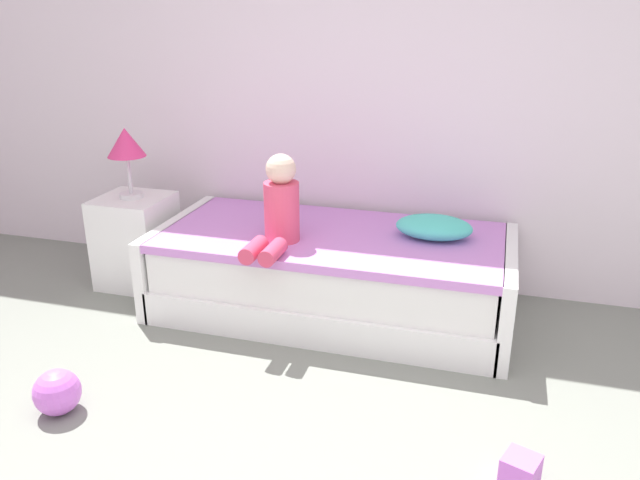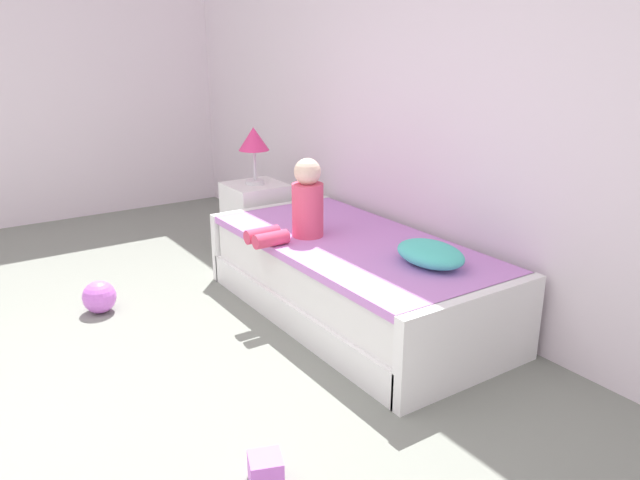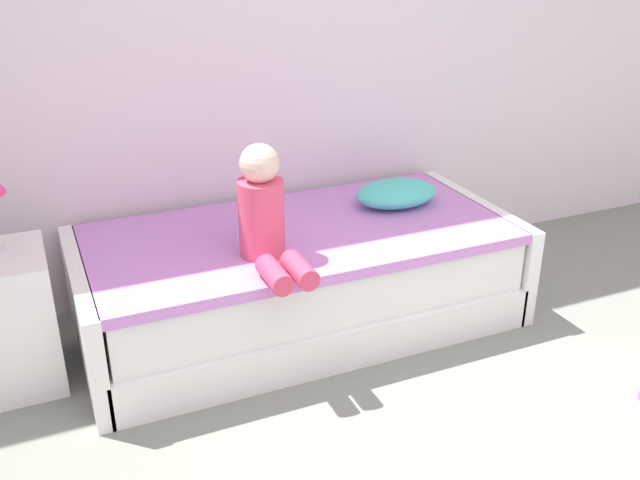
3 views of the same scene
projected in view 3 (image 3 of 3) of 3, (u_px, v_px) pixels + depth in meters
name	position (u px, v px, depth m)	size (l,w,h in m)	color
wall_rear	(291.00, 7.00, 3.54)	(7.20, 0.10, 2.90)	white
bed	(300.00, 277.00, 3.45)	(2.11, 1.00, 0.50)	white
nightstand	(1.00, 322.00, 2.96)	(0.44, 0.44, 0.60)	white
child_figure	(265.00, 214.00, 2.98)	(0.20, 0.51, 0.50)	#E04C6B
pillow	(396.00, 193.00, 3.62)	(0.44, 0.30, 0.13)	#4CCCBC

